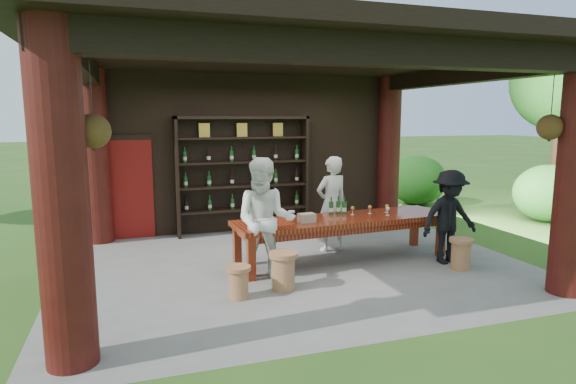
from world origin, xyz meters
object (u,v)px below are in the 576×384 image
object	(u,v)px
wine_shelf	(243,175)
stool_far_left	(239,281)
stool_near_left	(283,270)
napkin_basket	(307,218)
tasting_table	(343,224)
host	(332,204)
guest_man	(449,217)
stool_near_right	(461,253)
guest_woman	(265,221)

from	to	relation	value
wine_shelf	stool_far_left	size ratio (longest dim) A/B	6.21
stool_near_left	napkin_basket	size ratio (longest dim) A/B	2.07
tasting_table	napkin_basket	size ratio (longest dim) A/B	14.47
wine_shelf	stool_near_left	bearing A→B (deg)	-93.76
tasting_table	host	distance (m)	0.71
tasting_table	stool_far_left	bearing A→B (deg)	-150.96
wine_shelf	guest_man	distance (m)	4.22
tasting_table	host	world-z (taller)	host
tasting_table	stool_near_right	xyz separation A→B (m)	(1.61, -1.01, -0.37)
stool_far_left	guest_man	world-z (taller)	guest_man
tasting_table	guest_man	size ratio (longest dim) A/B	2.41
stool_near_right	guest_woman	bearing A→B (deg)	172.59
guest_man	stool_near_right	bearing A→B (deg)	-93.86
wine_shelf	host	bearing A→B (deg)	-57.01
wine_shelf	napkin_basket	bearing A→B (deg)	-81.00
tasting_table	guest_woman	world-z (taller)	guest_woman
wine_shelf	tasting_table	distance (m)	2.83
wine_shelf	stool_near_right	xyz separation A→B (m)	(2.74, -3.53, -0.95)
tasting_table	stool_near_right	size ratio (longest dim) A/B	7.44
stool_near_left	stool_near_right	world-z (taller)	stool_near_left
wine_shelf	guest_woman	distance (m)	3.16
stool_near_right	guest_woman	xyz separation A→B (m)	(-3.12, 0.41, 0.65)
stool_near_right	tasting_table	bearing A→B (deg)	147.99
tasting_table	guest_man	distance (m)	1.75
stool_far_left	wine_shelf	bearing A→B (deg)	76.09
stool_far_left	guest_woman	size ratio (longest dim) A/B	0.24
stool_near_left	host	distance (m)	2.27
host	guest_man	size ratio (longest dim) A/B	1.10
wine_shelf	napkin_basket	world-z (taller)	wine_shelf
host	guest_woman	distance (m)	2.03
stool_near_left	tasting_table	bearing A→B (deg)	36.17
stool_near_right	stool_far_left	bearing A→B (deg)	-178.04
tasting_table	stool_near_left	xyz separation A→B (m)	(-1.36, -1.00, -0.35)
stool_near_left	guest_woman	distance (m)	0.76
stool_near_left	stool_near_right	distance (m)	2.97
wine_shelf	guest_woman	xyz separation A→B (m)	(-0.38, -3.13, -0.30)
stool_near_left	stool_far_left	world-z (taller)	stool_near_left
stool_far_left	napkin_basket	bearing A→B (deg)	36.32
stool_near_left	wine_shelf	bearing A→B (deg)	86.24
host	guest_man	bearing A→B (deg)	128.00
guest_man	stool_far_left	bearing A→B (deg)	-173.73
host	napkin_basket	xyz separation A→B (m)	(-0.78, -0.82, -0.04)
stool_near_left	guest_man	bearing A→B (deg)	6.68
host	guest_man	xyz separation A→B (m)	(1.55, -1.31, -0.08)
tasting_table	napkin_basket	distance (m)	0.75
napkin_basket	stool_near_left	bearing A→B (deg)	-127.90
stool_near_right	guest_woman	distance (m)	3.22
stool_near_right	napkin_basket	world-z (taller)	napkin_basket
wine_shelf	stool_near_left	xyz separation A→B (m)	(-0.23, -3.52, -0.93)
tasting_table	stool_far_left	world-z (taller)	tasting_table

